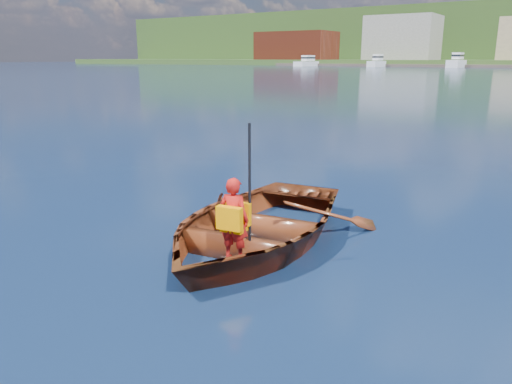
# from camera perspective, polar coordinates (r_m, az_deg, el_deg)

# --- Properties ---
(ground) EXTENTS (600.00, 600.00, 0.00)m
(ground) POSITION_cam_1_polar(r_m,az_deg,el_deg) (7.80, -0.78, -4.74)
(ground) COLOR #0C1A3D
(ground) RESTS_ON ground
(rowboat) EXTENTS (3.55, 4.59, 0.88)m
(rowboat) POSITION_cam_1_polar(r_m,az_deg,el_deg) (7.32, -0.19, -3.69)
(rowboat) COLOR brown
(rowboat) RESTS_ON ground
(child_paddler) EXTENTS (0.43, 0.38, 1.77)m
(child_paddler) POSITION_cam_1_polar(r_m,az_deg,el_deg) (6.38, -2.51, -3.08)
(child_paddler) COLOR red
(child_paddler) RESTS_ON ground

